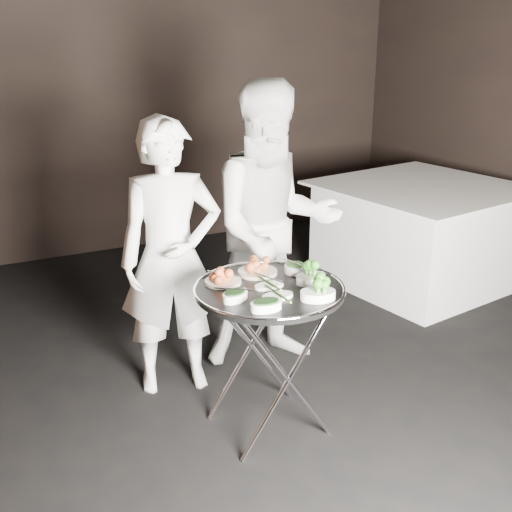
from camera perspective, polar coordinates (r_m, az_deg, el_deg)
name	(u,v)px	position (r m, az deg, el deg)	size (l,w,h in m)	color
floor	(304,431)	(3.68, 4.30, -15.25)	(6.00, 7.00, 0.05)	black
wall_back	(113,94)	(6.33, -12.56, 13.86)	(6.00, 0.05, 3.00)	black
tray_stand	(269,353)	(3.44, 1.15, -8.58)	(0.55, 0.47, 0.81)	silver
serving_tray	(269,290)	(3.29, 1.19, -3.00)	(0.78, 0.78, 0.04)	black
potato_plate_a	(223,278)	(3.33, -2.95, -1.94)	(0.19, 0.19, 0.07)	beige
potato_plate_b	(258,268)	(3.45, 0.14, -1.07)	(0.22, 0.22, 0.08)	beige
greens_bowl	(295,267)	(3.48, 3.51, -0.99)	(0.12, 0.12, 0.07)	white
asparagus_plate_a	(269,285)	(3.28, 1.19, -2.55)	(0.17, 0.10, 0.03)	white
asparagus_plate_b	(277,295)	(3.15, 1.92, -3.50)	(0.17, 0.10, 0.03)	white
spinach_bowl_a	(235,295)	(3.13, -1.87, -3.45)	(0.18, 0.15, 0.06)	white
spinach_bowl_b	(266,304)	(3.02, 0.90, -4.30)	(0.16, 0.11, 0.06)	white
broccoli_bowl_a	(311,277)	(3.35, 4.89, -1.87)	(0.17, 0.13, 0.07)	white
broccoli_bowl_b	(318,293)	(3.15, 5.52, -3.28)	(0.20, 0.17, 0.07)	white
serving_utensils	(266,273)	(3.33, 0.90, -1.55)	(0.59, 0.44, 0.01)	silver
waiter_left	(171,259)	(3.75, -7.58, -0.22)	(0.60, 0.39, 1.64)	silver
waiter_right	(274,228)	(4.00, 1.57, 2.54)	(0.88, 0.68, 1.81)	silver
dining_table	(420,234)	(5.63, 14.37, 1.90)	(1.49, 1.49, 0.85)	white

